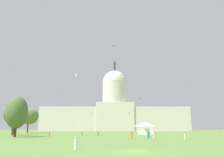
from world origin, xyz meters
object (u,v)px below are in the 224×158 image
person_orange_aisle_center (49,134)px  event_tent (145,128)px  kite_green_mid (140,98)px  kite_yellow_low (163,118)px  kite_gold_high (132,66)px  capitol_building (115,112)px  kite_black_low (92,113)px  person_grey_lawn_far_left (98,133)px  kite_orange_mid (122,75)px  kite_white_mid (76,76)px  tree_west_far (14,115)px  person_teal_front_center (148,135)px  person_white_near_tree_east (154,135)px  person_orange_deep_crowd (131,135)px  kite_red_mid (74,96)px  person_white_back_right (185,136)px  kite_pink_low (129,113)px  person_grey_near_tent (82,134)px  person_white_mid_center (76,143)px  tree_west_mid (29,116)px  person_tan_front_left (218,134)px  tree_west_near (17,112)px  kite_magenta_high (114,46)px  kite_lime_high (157,67)px  kite_blue_high (56,53)px

person_orange_aisle_center → event_tent: bearing=-88.2°
kite_green_mid → kite_yellow_low: bearing=31.7°
kite_gold_high → capitol_building: bearing=-75.7°
event_tent → kite_black_low: (-26.11, 71.36, 10.12)m
person_grey_lawn_far_left → kite_orange_mid: kite_orange_mid is taller
kite_green_mid → kite_white_mid: bearing=-125.4°
tree_west_far → kite_orange_mid: size_ratio=7.49×
person_teal_front_center → person_white_near_tree_east: (1.84, 2.09, -0.00)m
person_orange_deep_crowd → kite_white_mid: 69.00m
kite_orange_mid → kite_red_mid: (-29.48, 68.02, 1.11)m
person_white_back_right → kite_gold_high: (0.77, 125.28, 50.32)m
person_grey_lawn_far_left → kite_pink_low: (17.46, 83.73, 12.00)m
kite_gold_high → kite_pink_low: (-4.20, -15.41, -38.34)m
event_tent → person_grey_near_tent: (-23.38, -10.72, -1.79)m
person_white_mid_center → kite_orange_mid: 65.11m
tree_west_far → kite_green_mid: kite_green_mid is taller
tree_west_mid → person_tan_front_left: bearing=-34.1°
kite_white_mid → kite_red_mid: bearing=137.1°
person_white_back_right → kite_pink_low: size_ratio=1.11×
kite_orange_mid → kite_pink_low: bearing=-31.2°
tree_west_mid → person_tan_front_left: 89.54m
capitol_building → person_white_mid_center: size_ratio=85.22×
tree_west_near → person_teal_front_center: tree_west_near is taller
capitol_building → kite_green_mid: 59.77m
person_white_near_tree_east → kite_black_low: 106.05m
person_grey_lawn_far_left → person_orange_aisle_center: bearing=14.1°
tree_west_mid → kite_magenta_high: kite_magenta_high is taller
event_tent → kite_lime_high: (25.10, 91.96, 49.53)m
person_white_mid_center → person_tan_front_left: bearing=108.5°
person_teal_front_center → tree_west_mid: bearing=-39.3°
person_teal_front_center → capitol_building: bearing=-77.6°
kite_orange_mid → kite_lime_high: kite_lime_high is taller
tree_west_mid → kite_gold_high: kite_gold_high is taller
kite_orange_mid → kite_white_mid: size_ratio=0.35×
tree_west_far → kite_red_mid: bearing=82.3°
capitol_building → kite_red_mid: (-29.17, -58.07, 6.70)m
person_teal_front_center → kite_lime_high: 138.51m
person_orange_deep_crowd → kite_black_low: (-17.54, 107.23, 11.79)m
person_grey_near_tent → kite_white_mid: bearing=-97.7°
kite_lime_high → kite_blue_high: bearing=-4.1°
person_orange_deep_crowd → kite_pink_low: size_ratio=1.17×
tree_west_far → kite_black_low: size_ratio=3.34×
tree_west_near → kite_orange_mid: kite_orange_mid is taller
person_tan_front_left → kite_gold_high: (-14.57, 108.19, 50.41)m
event_tent → kite_white_mid: bearing=148.4°
person_white_near_tree_east → kite_blue_high: bearing=34.4°
person_teal_front_center → person_orange_aisle_center: (-27.85, 11.81, -0.12)m
person_orange_deep_crowd → person_white_mid_center: (-9.20, -28.67, -0.07)m
tree_west_far → person_tan_front_left: (66.79, -14.01, -6.56)m
kite_orange_mid → kite_green_mid: size_ratio=0.46×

